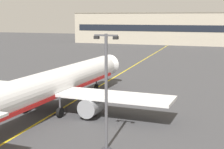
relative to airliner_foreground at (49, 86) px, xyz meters
The scene contains 4 objects.
taxiway_centreline 17.46m from the airliner_foreground, 89.50° to the left, with size 0.30×180.00×0.01m, color yellow.
airliner_foreground is the anchor object (origin of this frame).
apron_lamp_post 14.93m from the airliner_foreground, 39.65° to the right, with size 2.24×0.90×10.77m.
terminal_building 114.39m from the airliner_foreground, 84.28° to the left, with size 119.31×12.40×14.27m.
Camera 1 is at (21.59, -24.41, 12.25)m, focal length 53.68 mm.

